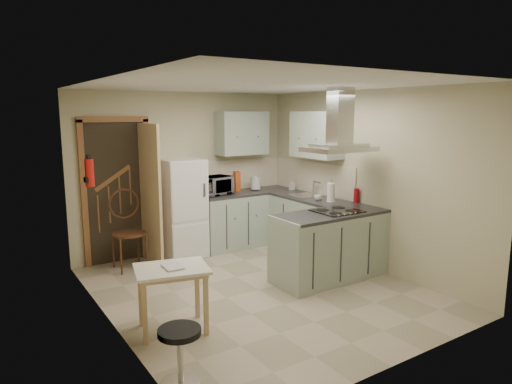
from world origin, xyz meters
TOP-DOWN VIEW (x-y plane):
  - floor at (0.00, 0.00)m, footprint 4.20×4.20m
  - ceiling at (0.00, 0.00)m, footprint 4.20×4.20m
  - back_wall at (0.00, 2.10)m, footprint 3.60×0.00m
  - left_wall at (-1.80, 0.00)m, footprint 0.00×4.20m
  - right_wall at (1.80, 0.00)m, footprint 0.00×4.20m
  - doorway at (-1.10, 2.07)m, footprint 1.10×0.12m
  - fridge at (-0.20, 1.80)m, footprint 0.60×0.60m
  - counter_back at (0.66, 1.80)m, footprint 1.08×0.60m
  - counter_right at (1.50, 1.12)m, footprint 0.60×1.95m
  - splashback at (0.96, 2.09)m, footprint 1.68×0.02m
  - wall_cabinet_back at (0.95, 1.93)m, footprint 0.85×0.35m
  - wall_cabinet_right at (1.62, 0.85)m, footprint 0.35×0.90m
  - peninsula at (1.02, -0.18)m, footprint 1.55×0.65m
  - hob at (1.12, -0.18)m, footprint 0.58×0.50m
  - extractor_hood at (1.12, -0.18)m, footprint 0.90×0.55m
  - sink at (1.50, 0.95)m, footprint 0.45×0.40m
  - fire_extinguisher at (-1.74, 0.90)m, footprint 0.10×0.10m
  - drop_leaf_table at (-1.32, -0.42)m, footprint 0.82×0.69m
  - bentwood_chair at (-1.08, 1.65)m, footprint 0.45×0.45m
  - stool at (-1.63, -1.30)m, footprint 0.46×0.46m
  - microwave at (0.35, 1.80)m, footprint 0.57×0.43m
  - kettle at (1.14, 1.81)m, footprint 0.21×0.21m
  - cereal_box at (0.87, 1.97)m, footprint 0.15×0.23m
  - soap_bottle at (1.67, 1.50)m, footprint 0.08×0.08m
  - paper_towel at (1.49, 0.34)m, footprint 0.14×0.14m
  - cup at (1.41, 0.53)m, footprint 0.15×0.15m
  - red_bottle at (1.75, 0.10)m, footprint 0.08×0.08m
  - book at (-1.40, -0.42)m, footprint 0.19×0.25m

SIDE VIEW (x-z plane):
  - floor at x=0.00m, z-range 0.00..0.00m
  - stool at x=-1.63m, z-range 0.00..0.47m
  - drop_leaf_table at x=-1.32m, z-range 0.00..0.67m
  - counter_back at x=0.66m, z-range 0.00..0.90m
  - counter_right at x=1.50m, z-range 0.00..0.90m
  - peninsula at x=1.02m, z-range 0.00..0.90m
  - bentwood_chair at x=-1.08m, z-range 0.00..1.02m
  - book at x=-1.40m, z-range 0.67..0.77m
  - fridge at x=-0.20m, z-range 0.00..1.50m
  - sink at x=1.50m, z-range 0.90..0.91m
  - hob at x=1.12m, z-range 0.90..0.91m
  - cup at x=1.41m, z-range 0.90..0.99m
  - soap_bottle at x=1.67m, z-range 0.90..1.07m
  - red_bottle at x=1.75m, z-range 0.90..1.11m
  - kettle at x=1.14m, z-range 0.90..1.14m
  - paper_towel at x=1.49m, z-range 0.90..1.19m
  - microwave at x=0.35m, z-range 0.90..1.19m
  - doorway at x=-1.10m, z-range 0.00..2.10m
  - cereal_box at x=0.87m, z-range 0.90..1.21m
  - splashback at x=0.96m, z-range 0.90..1.40m
  - back_wall at x=0.00m, z-range -0.55..3.05m
  - left_wall at x=-1.80m, z-range -0.85..3.35m
  - right_wall at x=1.80m, z-range -0.85..3.35m
  - fire_extinguisher at x=-1.74m, z-range 1.34..1.66m
  - extractor_hood at x=1.12m, z-range 1.67..1.77m
  - wall_cabinet_back at x=0.95m, z-range 1.50..2.20m
  - wall_cabinet_right at x=1.62m, z-range 1.50..2.20m
  - ceiling at x=0.00m, z-range 2.50..2.50m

